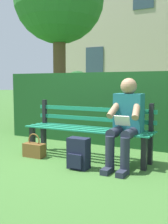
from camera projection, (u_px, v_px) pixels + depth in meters
ground at (87, 159)px, 4.11m from camera, size 60.00×60.00×0.00m
park_bench at (89, 130)px, 4.12m from camera, size 1.95×0.46×0.84m
person_seated at (126, 120)px, 3.67m from camera, size 0.44×0.73×1.19m
hedge_backdrop at (140, 106)px, 4.99m from camera, size 5.15×0.87×1.47m
tree at (57, 2)px, 7.42m from camera, size 2.52×2.40×4.57m
building_facade at (151, 23)px, 13.01m from camera, size 9.15×2.76×7.82m
backpack at (78, 154)px, 3.62m from camera, size 0.28×0.24×0.41m
handbag at (34, 149)px, 4.19m from camera, size 0.34×0.15×0.36m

